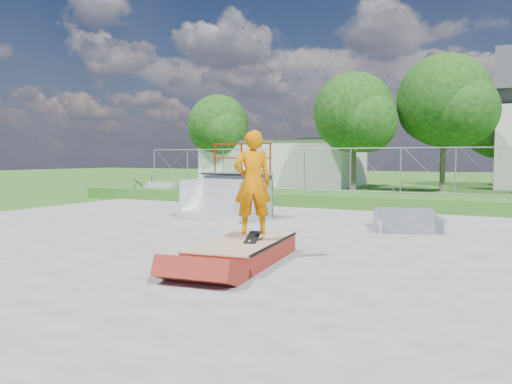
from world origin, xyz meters
TOP-DOWN VIEW (x-y plane):
  - ground at (0.00, 0.00)m, footprint 120.00×120.00m
  - concrete_pad at (0.00, 0.00)m, footprint 20.00×16.00m
  - grass_berm at (0.00, 9.50)m, footprint 24.00×3.00m
  - grind_box at (1.45, -1.44)m, footprint 1.53×2.72m
  - quarter_pipe at (-2.04, 3.77)m, footprint 2.60×2.29m
  - flat_bank_ramp at (3.45, 3.84)m, footprint 2.07×2.13m
  - skateboard at (1.55, -1.26)m, footprint 0.46×0.82m
  - skater at (1.55, -1.26)m, footprint 0.83×0.76m
  - concrete_stairs at (-8.50, 8.70)m, footprint 1.50×1.60m
  - chain_link_fence at (0.00, 10.50)m, footprint 20.00×0.06m
  - utility_building_flat at (-8.00, 22.00)m, footprint 10.00×6.00m
  - tree_left_near at (-1.75, 17.83)m, footprint 4.76×4.48m
  - tree_center at (2.78, 19.81)m, footprint 5.44×5.12m
  - tree_left_far at (-11.77, 19.85)m, footprint 4.42×4.16m
  - tree_back_mid at (5.21, 27.86)m, footprint 4.08×3.84m

SIDE VIEW (x-z plane):
  - ground at x=0.00m, z-range 0.00..0.00m
  - concrete_pad at x=0.00m, z-range 0.00..0.04m
  - grind_box at x=1.45m, z-range 0.00..0.39m
  - flat_bank_ramp at x=3.45m, z-range 0.00..0.49m
  - grass_berm at x=0.00m, z-range 0.00..0.50m
  - concrete_stairs at x=-8.50m, z-range 0.00..0.80m
  - skateboard at x=1.55m, z-range 0.37..0.50m
  - quarter_pipe at x=-2.04m, z-range 0.00..2.37m
  - skater at x=1.55m, z-range 0.43..2.34m
  - chain_link_fence at x=0.00m, z-range 0.50..2.30m
  - utility_building_flat at x=-8.00m, z-range 0.00..3.00m
  - tree_back_mid at x=5.21m, z-range 0.78..6.48m
  - tree_left_far at x=-11.77m, z-range 0.85..7.02m
  - tree_left_near at x=-1.75m, z-range 0.91..7.56m
  - tree_center at x=2.78m, z-range 1.05..8.65m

